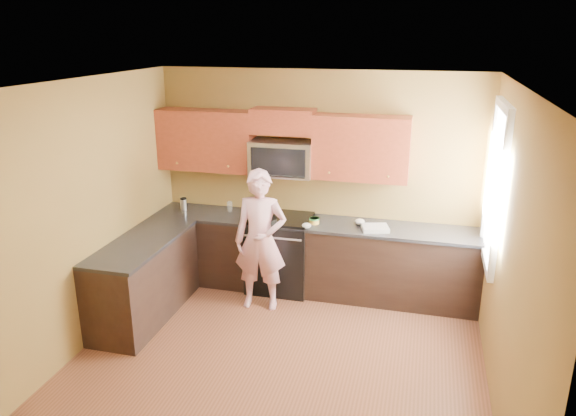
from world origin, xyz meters
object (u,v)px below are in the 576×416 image
(woman, at_px, (261,240))
(travel_mug, at_px, (184,211))
(stove, at_px, (280,253))
(frying_pan, at_px, (265,223))
(microwave, at_px, (282,175))
(butter_tub, at_px, (314,223))

(woman, distance_m, travel_mug, 1.31)
(stove, height_order, frying_pan, frying_pan)
(microwave, bearing_deg, stove, -90.00)
(butter_tub, bearing_deg, stove, 173.80)
(stove, relative_size, microwave, 1.25)
(stove, distance_m, microwave, 0.98)
(stove, bearing_deg, butter_tub, -6.20)
(microwave, distance_m, woman, 0.90)
(travel_mug, bearing_deg, microwave, 5.08)
(butter_tub, bearing_deg, microwave, 158.61)
(microwave, xyz_separation_m, woman, (-0.09, -0.65, -0.62))
(stove, xyz_separation_m, microwave, (0.00, 0.12, 0.97))
(stove, height_order, butter_tub, butter_tub)
(stove, relative_size, butter_tub, 7.73)
(stove, relative_size, woman, 0.57)
(frying_pan, bearing_deg, stove, 75.21)
(woman, relative_size, travel_mug, 9.67)
(travel_mug, bearing_deg, butter_tub, -1.95)
(microwave, height_order, travel_mug, microwave)
(woman, bearing_deg, travel_mug, 150.12)
(microwave, xyz_separation_m, frying_pan, (-0.11, -0.38, -0.50))
(butter_tub, bearing_deg, frying_pan, -159.47)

